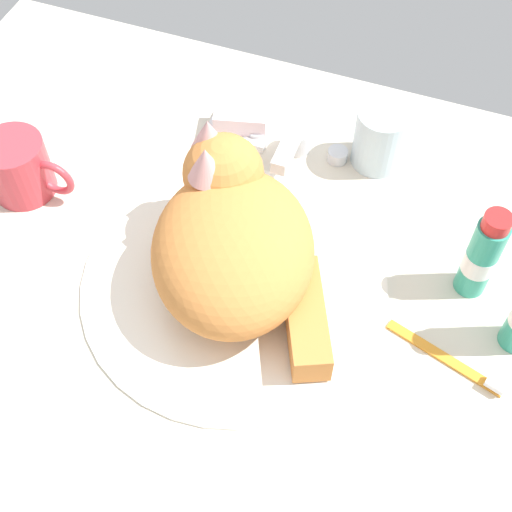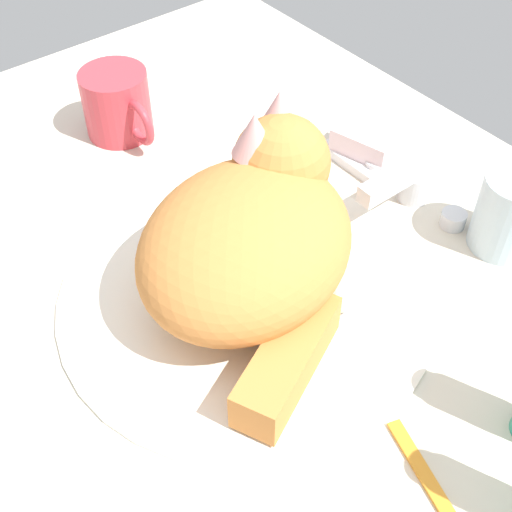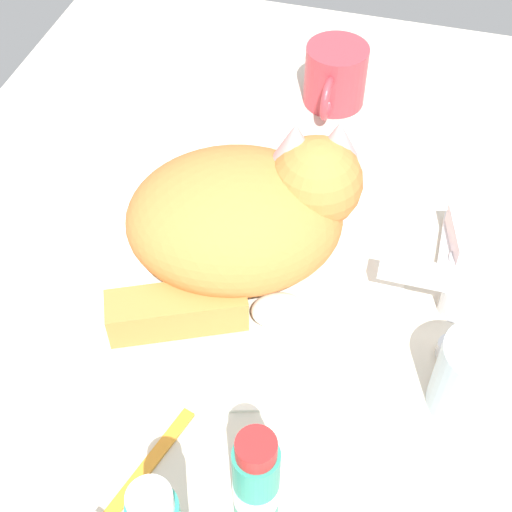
{
  "view_description": "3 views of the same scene",
  "coord_description": "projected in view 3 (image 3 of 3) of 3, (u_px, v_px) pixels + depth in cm",
  "views": [
    {
      "loc": [
        18.79,
        -43.1,
        72.92
      ],
      "look_at": [
        2.0,
        2.19,
        4.08
      ],
      "focal_mm": 49.54,
      "sensor_mm": 36.0,
      "label": 1
    },
    {
      "loc": [
        36.03,
        -27.38,
        52.82
      ],
      "look_at": [
        -0.67,
        1.76,
        4.21
      ],
      "focal_mm": 48.61,
      "sensor_mm": 36.0,
      "label": 2
    },
    {
      "loc": [
        50.55,
        16.26,
        62.5
      ],
      "look_at": [
        2.69,
        3.07,
        5.2
      ],
      "focal_mm": 51.33,
      "sensor_mm": 36.0,
      "label": 3
    }
  ],
  "objects": [
    {
      "name": "ground_plane",
      "position": [
        236.0,
        272.0,
        0.83
      ],
      "size": [
        110.0,
        82.5,
        3.0
      ],
      "primitive_type": "cube",
      "color": "beige"
    },
    {
      "name": "sink_basin",
      "position": [
        236.0,
        261.0,
        0.82
      ],
      "size": [
        37.57,
        37.57,
        0.86
      ],
      "primitive_type": "cylinder",
      "color": "white",
      "rests_on": "ground_plane"
    },
    {
      "name": "faucet",
      "position": [
        446.0,
        293.0,
        0.76
      ],
      "size": [
        14.63,
        10.4,
        5.58
      ],
      "color": "silver",
      "rests_on": "ground_plane"
    },
    {
      "name": "cat",
      "position": [
        247.0,
        216.0,
        0.76
      ],
      "size": [
        27.46,
        27.64,
        16.11
      ],
      "color": "#D17F3D",
      "rests_on": "sink_basin"
    },
    {
      "name": "coffee_mug",
      "position": [
        335.0,
        76.0,
        0.98
      ],
      "size": [
        12.4,
        8.36,
        8.37
      ],
      "color": "#C63842",
      "rests_on": "ground_plane"
    },
    {
      "name": "rinse_cup",
      "position": [
        473.0,
        378.0,
        0.67
      ],
      "size": [
        7.09,
        7.09,
        8.82
      ],
      "color": "silver",
      "rests_on": "ground_plane"
    },
    {
      "name": "soap_dish",
      "position": [
        469.0,
        248.0,
        0.83
      ],
      "size": [
        9.0,
        6.4,
        1.2
      ],
      "primitive_type": "cube",
      "color": "white",
      "rests_on": "ground_plane"
    },
    {
      "name": "soap_bar",
      "position": [
        473.0,
        236.0,
        0.81
      ],
      "size": [
        8.3,
        6.33,
        2.79
      ],
      "primitive_type": "cube",
      "rotation": [
        0.0,
        0.0,
        0.26
      ],
      "color": "silver",
      "rests_on": "soap_dish"
    },
    {
      "name": "toothpaste_bottle",
      "position": [
        256.0,
        485.0,
        0.58
      ],
      "size": [
        3.83,
        3.83,
        13.51
      ],
      "color": "teal",
      "rests_on": "ground_plane"
    },
    {
      "name": "toothbrush",
      "position": [
        135.0,
        481.0,
        0.65
      ],
      "size": [
        14.42,
        5.53,
        1.6
      ],
      "color": "orange",
      "rests_on": "ground_plane"
    }
  ]
}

